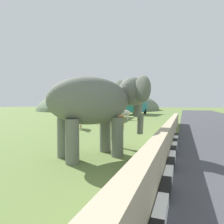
{
  "coord_description": "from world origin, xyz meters",
  "views": [
    {
      "loc": [
        -4.12,
        3.65,
        1.9
      ],
      "look_at": [
        2.88,
        6.17,
        1.6
      ],
      "focal_mm": 31.87,
      "sensor_mm": 36.0,
      "label": 1
    }
  ],
  "objects": [
    {
      "name": "bus_teal",
      "position": [
        31.49,
        11.9,
        2.08
      ],
      "size": [
        8.07,
        3.02,
        3.5
      ],
      "color": "teal",
      "rests_on": "ground_plane"
    },
    {
      "name": "bus_orange",
      "position": [
        20.3,
        14.27,
        2.08
      ],
      "size": [
        9.01,
        3.42,
        3.5
      ],
      "color": "orange",
      "rests_on": "ground_plane"
    },
    {
      "name": "cow_far",
      "position": [
        18.29,
        10.27,
        0.87
      ],
      "size": [
        0.82,
        1.92,
        1.23
      ],
      "color": "beige",
      "rests_on": "ground_plane"
    },
    {
      "name": "striped_curb",
      "position": [
        -0.35,
        3.98,
        0.12
      ],
      "size": [
        16.2,
        0.2,
        0.24
      ],
      "color": "white",
      "rests_on": "ground_plane"
    },
    {
      "name": "barrier_parapet",
      "position": [
        2.0,
        4.28,
        0.5
      ],
      "size": [
        28.0,
        0.36,
        1.0
      ],
      "primitive_type": "cube",
      "color": "tan",
      "rests_on": "ground_plane"
    },
    {
      "name": "person_handler",
      "position": [
        4.07,
        6.29,
        0.93
      ],
      "size": [
        0.43,
        0.6,
        1.66
      ],
      "color": "navy",
      "rests_on": "ground_plane"
    },
    {
      "name": "cow_mid",
      "position": [
        13.37,
        11.08,
        0.87
      ],
      "size": [
        1.42,
        1.79,
        1.23
      ],
      "color": "tan",
      "rests_on": "ground_plane"
    },
    {
      "name": "elephant",
      "position": [
        2.56,
        6.54,
        1.96
      ],
      "size": [
        3.91,
        3.72,
        2.98
      ],
      "color": "#61695C",
      "rests_on": "ground_plane"
    },
    {
      "name": "hill_east",
      "position": [
        55.0,
        28.35,
        0.0
      ],
      "size": [
        45.04,
        36.04,
        13.42
      ],
      "color": "#617158",
      "rests_on": "ground_plane"
    },
    {
      "name": "cow_near",
      "position": [
        9.19,
        11.17,
        0.87
      ],
      "size": [
        1.85,
        1.31,
        1.23
      ],
      "color": "tan",
      "rests_on": "ground_plane"
    }
  ]
}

